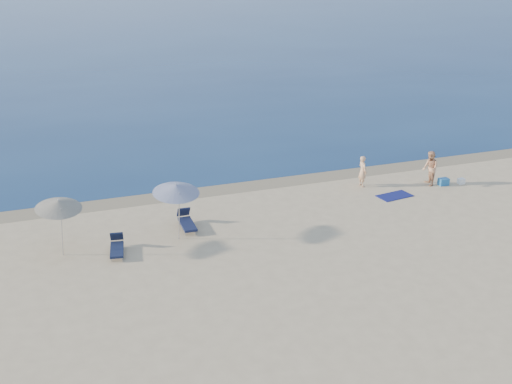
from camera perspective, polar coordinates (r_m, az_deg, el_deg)
The scene contains 11 objects.
sea at distance 110.39m, azimuth -13.63°, elevation 14.65°, with size 240.00×160.00×0.01m, color #0D274E.
wet_sand_strip at distance 33.16m, azimuth 3.93°, elevation 1.15°, with size 240.00×1.60×0.00m, color #847254.
person_left at distance 32.32m, azimuth 9.46°, elevation 1.84°, with size 0.57×0.38×1.57m, color #DFA77D.
person_right at distance 33.16m, azimuth 15.22°, elevation 2.04°, with size 0.85×0.66×1.75m, color tan.
beach_towel at distance 31.55m, azimuth 12.21°, elevation -0.33°, with size 1.66×0.92×0.03m, color #0F134E.
white_bag at distance 34.04m, azimuth 17.78°, elevation 0.93°, with size 0.32×0.27×0.27m, color white.
blue_cooler at distance 33.57m, azimuth 16.33°, elevation 0.89°, with size 0.50×0.35×0.35m, color #1F67A9.
umbrella_near at distance 25.91m, azimuth -7.11°, elevation 0.28°, with size 2.15×2.17×2.49m.
umbrella_far at distance 25.55m, azimuth -17.15°, elevation -1.07°, with size 2.28×2.30×2.40m.
lounger_left at distance 25.72m, azimuth -12.26°, elevation -4.82°, with size 0.75×1.61×0.69m.
lounger_right at distance 27.48m, azimuth -6.18°, elevation -2.67°, with size 0.59×1.68×0.74m.
Camera 1 is at (-12.73, -9.07, 11.27)m, focal length 45.00 mm.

